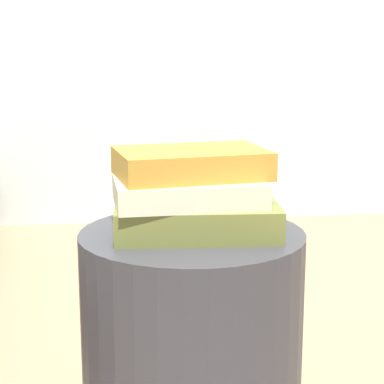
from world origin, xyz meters
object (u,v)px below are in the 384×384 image
(side_table, at_px, (192,357))
(book_olive, at_px, (197,219))
(book_ochre, at_px, (192,163))
(book_cream, at_px, (188,191))

(side_table, distance_m, book_olive, 0.27)
(side_table, xyz_separation_m, book_ochre, (0.00, 0.01, 0.37))
(book_cream, height_order, book_ochre, book_ochre)
(book_ochre, bearing_deg, book_cream, -126.24)
(book_olive, distance_m, book_ochre, 0.10)
(book_cream, bearing_deg, book_ochre, 60.09)
(side_table, height_order, book_cream, book_cream)
(side_table, bearing_deg, book_cream, -131.84)
(side_table, height_order, book_olive, book_olive)
(side_table, bearing_deg, book_ochre, 78.39)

